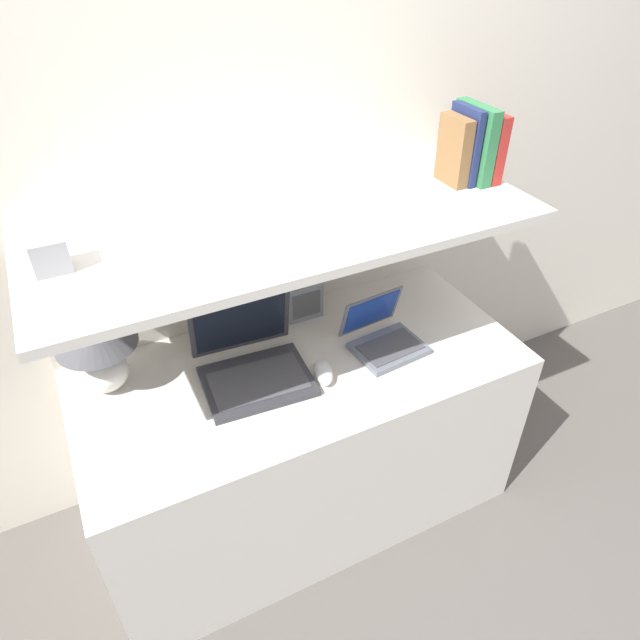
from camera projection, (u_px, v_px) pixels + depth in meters
name	position (u px, v px, depth m)	size (l,w,h in m)	color
ground_plane	(345.00, 569.00, 2.03)	(12.00, 12.00, 0.00)	#56514C
wall_back	(247.00, 175.00, 1.83)	(6.00, 0.05, 2.40)	silver
desk	(304.00, 438.00, 2.05)	(1.44, 0.66, 0.70)	silver
back_riser	(264.00, 334.00, 2.17)	(1.44, 0.04, 1.16)	silver
shelf	(288.00, 223.00, 1.61)	(1.44, 0.60, 0.03)	silver
table_lamp	(96.00, 341.00, 1.65)	(0.24, 0.24, 0.28)	white
laptop_large	(251.00, 359.00, 1.78)	(0.35, 0.33, 0.28)	#333338
laptop_small	(383.00, 337.00, 1.90)	(0.24, 0.24, 0.17)	slate
computer_mouse	(324.00, 372.00, 1.79)	(0.09, 0.13, 0.04)	white
router_box	(302.00, 299.00, 2.02)	(0.13, 0.07, 0.14)	gray
book_red	(484.00, 144.00, 1.78)	(0.04, 0.17, 0.21)	#A82823
book_green	(474.00, 143.00, 1.76)	(0.04, 0.17, 0.23)	#2D7042
book_navy	(464.00, 145.00, 1.74)	(0.02, 0.14, 0.23)	navy
book_brown	(454.00, 151.00, 1.74)	(0.04, 0.12, 0.21)	brown
shelf_gadget	(50.00, 255.00, 1.36)	(0.09, 0.07, 0.09)	#99999E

